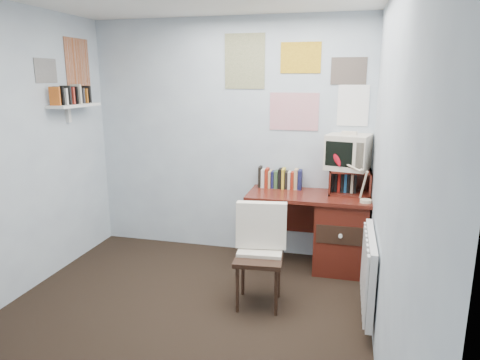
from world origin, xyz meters
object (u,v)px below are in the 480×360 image
object	(u,v)px
crt_tv	(348,150)
wall_shelf	(74,105)
tv_riser	(350,182)
desk	(335,230)
desk_chair	(259,259)
desk_lamp	(367,182)
radiator	(369,272)

from	to	relation	value
crt_tv	wall_shelf	distance (m)	2.74
tv_riser	wall_shelf	distance (m)	2.83
desk	wall_shelf	size ratio (longest dim) A/B	1.94
desk	wall_shelf	xyz separation A→B (m)	(-2.57, -0.38, 1.21)
desk	wall_shelf	distance (m)	2.87
tv_riser	desk_chair	bearing A→B (deg)	-125.25
wall_shelf	tv_riser	bearing A→B (deg)	10.32
desk_lamp	wall_shelf	size ratio (longest dim) A/B	0.62
crt_tv	wall_shelf	bearing A→B (deg)	-155.34
desk_chair	tv_riser	xyz separation A→B (m)	(0.71, 1.00, 0.47)
desk	radiator	size ratio (longest dim) A/B	1.50
desk_chair	crt_tv	bearing A→B (deg)	51.75
desk_chair	desk_lamp	bearing A→B (deg)	35.38
desk	crt_tv	bearing A→B (deg)	55.94
crt_tv	radiator	bearing A→B (deg)	-65.48
desk	radiator	bearing A→B (deg)	-72.76
wall_shelf	crt_tv	bearing A→B (deg)	10.86
tv_riser	wall_shelf	world-z (taller)	wall_shelf
radiator	crt_tv	bearing A→B (deg)	100.71
desk_chair	wall_shelf	size ratio (longest dim) A/B	1.35
desk_lamp	crt_tv	distance (m)	0.43
desk	wall_shelf	bearing A→B (deg)	-171.60
desk	radiator	distance (m)	0.97
desk	desk_chair	world-z (taller)	desk_chair
desk	tv_riser	distance (m)	0.51
desk_lamp	radiator	bearing A→B (deg)	-77.45
desk_chair	wall_shelf	world-z (taller)	wall_shelf
desk_chair	crt_tv	distance (m)	1.45
desk_lamp	crt_tv	world-z (taller)	crt_tv
radiator	desk_chair	bearing A→B (deg)	177.63
desk_chair	radiator	size ratio (longest dim) A/B	1.05
desk	desk_chair	bearing A→B (deg)	-123.48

